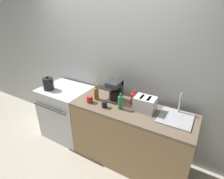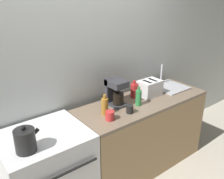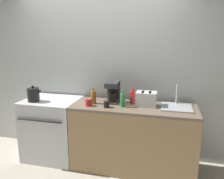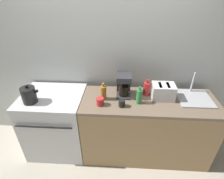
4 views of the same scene
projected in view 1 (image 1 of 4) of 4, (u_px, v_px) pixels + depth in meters
The scene contains 13 objects.
ground_plane at pixel (86, 158), 2.75m from camera, with size 12.00×12.00×0.00m, color beige.
wall_back at pixel (109, 66), 2.76m from camera, with size 8.00×0.05×2.60m.
stove at pixel (67, 111), 3.11m from camera, with size 0.79×0.70×0.92m.
counter_block at pixel (130, 136), 2.53m from camera, with size 1.67×0.61×0.92m.
kettle at pixel (48, 84), 2.85m from camera, with size 0.21×0.17×0.23m.
toaster at pixel (145, 104), 2.26m from camera, with size 0.27×0.20×0.19m.
coffee_maker at pixel (115, 90), 2.51m from camera, with size 0.18×0.23×0.29m.
sink_tray at pixel (176, 117), 2.13m from camera, with size 0.40×0.40×0.28m.
bottle_green at pixel (120, 102), 2.31m from camera, with size 0.07×0.07×0.22m.
bottle_amber at pixel (96, 93), 2.54m from camera, with size 0.07×0.07×0.22m.
bottle_red at pixel (134, 99), 2.41m from camera, with size 0.08×0.08×0.21m.
cup_red at pixel (90, 99), 2.48m from camera, with size 0.09×0.09×0.09m.
cup_black at pixel (104, 104), 2.36m from camera, with size 0.08×0.08×0.09m.
Camera 1 is at (1.37, -1.55, 2.15)m, focal length 28.00 mm.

